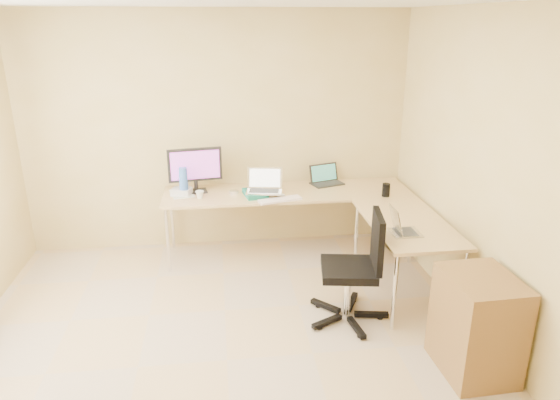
{
  "coord_description": "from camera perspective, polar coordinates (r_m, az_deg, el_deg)",
  "views": [
    {
      "loc": [
        -0.0,
        -3.31,
        2.48
      ],
      "look_at": [
        0.55,
        1.1,
        0.9
      ],
      "focal_mm": 32.69,
      "sensor_mm": 36.0,
      "label": 1
    }
  ],
  "objects": [
    {
      "name": "floor",
      "position": [
        4.14,
        -5.94,
        -17.39
      ],
      "size": [
        4.5,
        4.5,
        0.0
      ],
      "primitive_type": "plane",
      "color": "tan",
      "rests_on": "ground"
    },
    {
      "name": "wall_back",
      "position": [
        5.69,
        -7.01,
        7.44
      ],
      "size": [
        4.5,
        0.0,
        4.5
      ],
      "primitive_type": "plane",
      "rotation": [
        1.57,
        0.0,
        0.0
      ],
      "color": "tan",
      "rests_on": "ground"
    },
    {
      "name": "wall_right",
      "position": [
        4.1,
        24.13,
        1.05
      ],
      "size": [
        0.0,
        4.5,
        4.5
      ],
      "primitive_type": "plane",
      "rotation": [
        1.57,
        0.0,
        -1.57
      ],
      "color": "tan",
      "rests_on": "ground"
    },
    {
      "name": "desk_main",
      "position": [
        5.63,
        0.82,
        -2.52
      ],
      "size": [
        2.65,
        0.7,
        0.73
      ],
      "primitive_type": "cube",
      "color": "tan",
      "rests_on": "ground"
    },
    {
      "name": "desk_return",
      "position": [
        4.97,
        13.72,
        -6.23
      ],
      "size": [
        0.7,
        1.3,
        0.73
      ],
      "primitive_type": "cube",
      "color": "tan",
      "rests_on": "ground"
    },
    {
      "name": "monitor",
      "position": [
        5.47,
        -9.46,
        3.31
      ],
      "size": [
        0.59,
        0.27,
        0.49
      ],
      "primitive_type": "cube",
      "rotation": [
        0.0,
        0.0,
        0.16
      ],
      "color": "black",
      "rests_on": "desk_main"
    },
    {
      "name": "book_stack",
      "position": [
        5.36,
        -2.78,
        0.75
      ],
      "size": [
        0.27,
        0.33,
        0.05
      ],
      "primitive_type": "cube",
      "rotation": [
        0.0,
        0.0,
        0.18
      ],
      "color": "#14624F",
      "rests_on": "desk_main"
    },
    {
      "name": "laptop_center",
      "position": [
        5.29,
        -1.79,
        2.15
      ],
      "size": [
        0.41,
        0.34,
        0.24
      ],
      "primitive_type": "cube",
      "rotation": [
        0.0,
        0.0,
        -0.19
      ],
      "color": "silver",
      "rests_on": "desk_main"
    },
    {
      "name": "laptop_black",
      "position": [
        5.72,
        5.31,
        2.82
      ],
      "size": [
        0.41,
        0.35,
        0.22
      ],
      "primitive_type": "cube",
      "rotation": [
        0.0,
        0.0,
        0.32
      ],
      "color": "black",
      "rests_on": "desk_main"
    },
    {
      "name": "keyboard",
      "position": [
        5.2,
        -0.0,
        0.03
      ],
      "size": [
        0.47,
        0.24,
        0.02
      ],
      "primitive_type": "cube",
      "rotation": [
        0.0,
        0.0,
        0.28
      ],
      "color": "white",
      "rests_on": "desk_main"
    },
    {
      "name": "mouse",
      "position": [
        5.32,
        0.08,
        0.55
      ],
      "size": [
        0.1,
        0.08,
        0.03
      ],
      "primitive_type": "ellipsoid",
      "rotation": [
        0.0,
        0.0,
        0.37
      ],
      "color": "white",
      "rests_on": "desk_main"
    },
    {
      "name": "mug",
      "position": [
        5.33,
        -8.97,
        0.6
      ],
      "size": [
        0.11,
        0.11,
        0.08
      ],
      "primitive_type": "imported",
      "rotation": [
        0.0,
        0.0,
        -0.27
      ],
      "color": "white",
      "rests_on": "desk_main"
    },
    {
      "name": "cd_stack",
      "position": [
        5.45,
        -5.18,
        0.9
      ],
      "size": [
        0.13,
        0.13,
        0.03
      ],
      "primitive_type": "cylinder",
      "rotation": [
        0.0,
        0.0,
        -0.28
      ],
      "color": "white",
      "rests_on": "desk_main"
    },
    {
      "name": "water_bottle",
      "position": [
        5.39,
        -10.75,
        2.0
      ],
      "size": [
        0.12,
        0.12,
        0.31
      ],
      "primitive_type": "cylinder",
      "rotation": [
        0.0,
        0.0,
        0.42
      ],
      "color": "#3D6DCE",
      "rests_on": "desk_main"
    },
    {
      "name": "papers",
      "position": [
        5.51,
        -10.91,
        0.72
      ],
      "size": [
        0.29,
        0.36,
        0.01
      ],
      "primitive_type": "cube",
      "rotation": [
        0.0,
        0.0,
        0.24
      ],
      "color": "beige",
      "rests_on": "desk_main"
    },
    {
      "name": "white_box",
      "position": [
        5.46,
        -10.96,
        0.91
      ],
      "size": [
        0.23,
        0.2,
        0.07
      ],
      "primitive_type": "cube",
      "rotation": [
        0.0,
        0.0,
        -0.3
      ],
      "color": "silver",
      "rests_on": "desk_main"
    },
    {
      "name": "desk_fan",
      "position": [
        5.61,
        -10.37,
        2.6
      ],
      "size": [
        0.24,
        0.24,
        0.29
      ],
      "primitive_type": "cylinder",
      "rotation": [
        0.0,
        0.0,
        -0.04
      ],
      "color": "silver",
      "rests_on": "desk_main"
    },
    {
      "name": "black_cup",
      "position": [
        5.43,
        11.77,
        1.1
      ],
      "size": [
        0.09,
        0.09,
        0.14
      ],
      "primitive_type": "cylinder",
      "rotation": [
        0.0,
        0.0,
        -0.14
      ],
      "color": "black",
      "rests_on": "desk_main"
    },
    {
      "name": "laptop_return",
      "position": [
        4.52,
        13.93,
        -2.5
      ],
      "size": [
        0.29,
        0.23,
        0.2
      ],
      "primitive_type": "cube",
      "rotation": [
        0.0,
        0.0,
        1.57
      ],
      "color": "#ADADAD",
      "rests_on": "desk_return"
    },
    {
      "name": "office_chair",
      "position": [
        4.39,
        7.69,
        -7.43
      ],
      "size": [
        0.68,
        0.68,
        0.99
      ],
      "primitive_type": "cube",
      "rotation": [
        0.0,
        0.0,
        -0.16
      ],
      "color": "black",
      "rests_on": "ground"
    },
    {
      "name": "cabinet",
      "position": [
        4.09,
        21.11,
        -13.17
      ],
      "size": [
        0.5,
        0.61,
        0.82
      ],
      "primitive_type": "cube",
      "rotation": [
        0.0,
        0.0,
        0.04
      ],
      "color": "#9C662B",
      "rests_on": "ground"
    }
  ]
}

